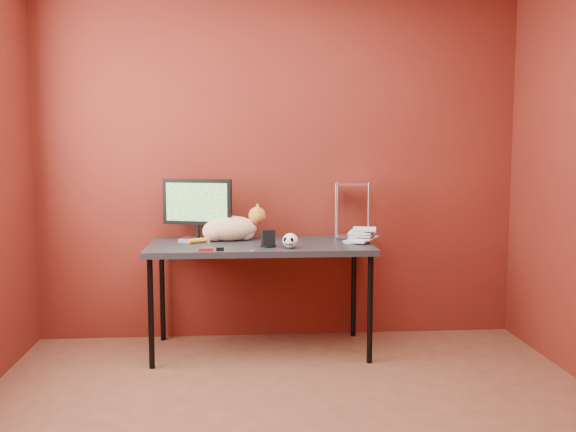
{
  "coord_description": "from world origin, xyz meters",
  "views": [
    {
      "loc": [
        -0.28,
        -2.93,
        1.41
      ],
      "look_at": [
        0.02,
        1.15,
        0.96
      ],
      "focal_mm": 40.0,
      "sensor_mm": 36.0,
      "label": 1
    }
  ],
  "objects": [
    {
      "name": "wire_rack",
      "position": [
        0.52,
        1.59,
        0.95
      ],
      "size": [
        0.26,
        0.23,
        0.4
      ],
      "rotation": [
        0.0,
        0.0,
        -0.21
      ],
      "color": "#B4B4B9",
      "rests_on": "desk"
    },
    {
      "name": "washer",
      "position": [
        -0.2,
        1.08,
        0.75
      ],
      "size": [
        0.05,
        0.05,
        0.0
      ],
      "primitive_type": "cylinder",
      "color": "#B4B4B9",
      "rests_on": "desk"
    },
    {
      "name": "book_stack",
      "position": [
        0.48,
        1.42,
        1.28
      ],
      "size": [
        0.25,
        0.26,
        1.06
      ],
      "rotation": [
        0.0,
        0.0,
        -0.41
      ],
      "color": "beige",
      "rests_on": "desk"
    },
    {
      "name": "pocket_knife",
      "position": [
        -0.5,
        1.08,
        0.76
      ],
      "size": [
        0.09,
        0.04,
        0.02
      ],
      "primitive_type": "cube",
      "rotation": [
        0.0,
        0.0,
        0.2
      ],
      "color": "maroon",
      "rests_on": "desk"
    },
    {
      "name": "skull_mug",
      "position": [
        0.04,
        1.14,
        0.8
      ],
      "size": [
        0.1,
        0.11,
        0.1
      ],
      "rotation": [
        0.0,
        0.0,
        -0.35
      ],
      "color": "silver",
      "rests_on": "desk"
    },
    {
      "name": "black_gadget",
      "position": [
        -0.41,
        1.08,
        0.76
      ],
      "size": [
        0.05,
        0.04,
        0.02
      ],
      "primitive_type": "cube",
      "rotation": [
        0.0,
        0.0,
        0.16
      ],
      "color": "black",
      "rests_on": "desk"
    },
    {
      "name": "room",
      "position": [
        0.0,
        0.0,
        1.45
      ],
      "size": [
        3.52,
        3.52,
        2.61
      ],
      "color": "brown",
      "rests_on": "ground"
    },
    {
      "name": "speaker",
      "position": [
        -0.1,
        1.21,
        0.8
      ],
      "size": [
        0.1,
        0.1,
        0.11
      ],
      "rotation": [
        0.0,
        0.0,
        0.13
      ],
      "color": "black",
      "rests_on": "desk"
    },
    {
      "name": "cat",
      "position": [
        -0.35,
        1.51,
        0.84
      ],
      "size": [
        0.53,
        0.26,
        0.26
      ],
      "rotation": [
        0.0,
        0.0,
        0.11
      ],
      "color": "orange",
      "rests_on": "desk"
    },
    {
      "name": "monitor",
      "position": [
        -0.58,
        1.54,
        0.99
      ],
      "size": [
        0.48,
        0.22,
        0.43
      ],
      "rotation": [
        0.0,
        0.0,
        -0.27
      ],
      "color": "#B4B4B9",
      "rests_on": "desk"
    },
    {
      "name": "desk",
      "position": [
        -0.15,
        1.37,
        0.7
      ],
      "size": [
        1.5,
        0.7,
        0.75
      ],
      "color": "black",
      "rests_on": "ground"
    }
  ]
}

